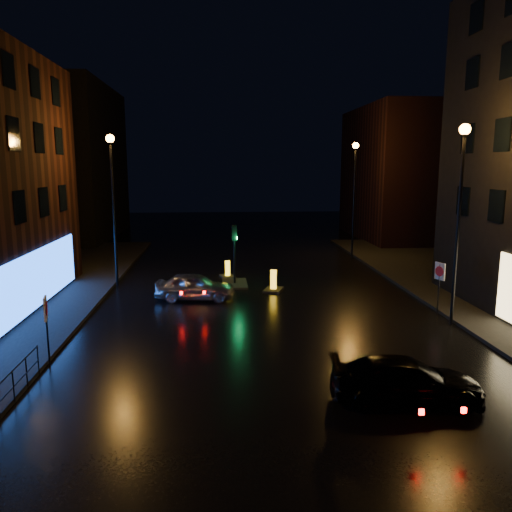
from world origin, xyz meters
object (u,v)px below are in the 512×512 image
(dark_sedan, at_px, (406,381))
(road_sign_right, at_px, (440,276))
(traffic_signal, at_px, (235,276))
(silver_hatchback, at_px, (195,286))
(bollard_near, at_px, (273,286))
(road_sign_left, at_px, (46,315))
(bollard_far, at_px, (228,274))

(dark_sedan, relative_size, road_sign_right, 1.81)
(traffic_signal, distance_m, silver_hatchback, 3.70)
(bollard_near, bearing_deg, road_sign_right, -14.89)
(dark_sedan, distance_m, bollard_near, 13.41)
(dark_sedan, height_order, road_sign_right, road_sign_right)
(dark_sedan, bearing_deg, road_sign_left, 79.02)
(dark_sedan, relative_size, bollard_near, 2.81)
(silver_hatchback, bearing_deg, bollard_near, -65.21)
(dark_sedan, bearing_deg, silver_hatchback, 35.53)
(silver_hatchback, height_order, dark_sedan, silver_hatchback)
(silver_hatchback, height_order, road_sign_right, road_sign_right)
(silver_hatchback, xyz_separation_m, road_sign_left, (-4.58, -8.24, 1.13))
(traffic_signal, bearing_deg, bollard_near, -37.01)
(traffic_signal, bearing_deg, dark_sedan, -73.33)
(silver_hatchback, distance_m, bollard_far, 5.38)
(bollard_near, bearing_deg, silver_hatchback, -140.74)
(bollard_near, xyz_separation_m, road_sign_right, (7.04, -4.87, 1.54))
(silver_hatchback, relative_size, road_sign_left, 1.66)
(silver_hatchback, height_order, bollard_near, silver_hatchback)
(traffic_signal, height_order, bollard_far, traffic_signal)
(silver_hatchback, xyz_separation_m, bollard_near, (4.17, 1.48, -0.43))
(bollard_far, xyz_separation_m, road_sign_left, (-6.33, -13.31, 1.59))
(dark_sedan, distance_m, bollard_far, 17.46)
(road_sign_left, bearing_deg, traffic_signal, 47.47)
(bollard_far, bearing_deg, dark_sedan, -88.63)
(dark_sedan, xyz_separation_m, road_sign_right, (4.68, 8.33, 1.17))
(silver_hatchback, relative_size, road_sign_right, 1.67)
(dark_sedan, bearing_deg, road_sign_right, -22.92)
(dark_sedan, bearing_deg, traffic_signal, 23.08)
(bollard_near, xyz_separation_m, bollard_far, (-2.42, 3.59, -0.03))
(silver_hatchback, relative_size, dark_sedan, 0.92)
(road_sign_left, bearing_deg, silver_hatchback, 49.11)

